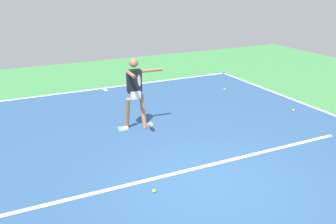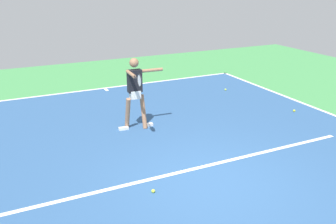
# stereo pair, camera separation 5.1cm
# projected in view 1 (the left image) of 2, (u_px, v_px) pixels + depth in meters

# --- Properties ---
(ground_plane) EXTENTS (22.84, 22.84, 0.00)m
(ground_plane) POSITION_uv_depth(u_px,v_px,m) (212.00, 182.00, 6.85)
(ground_plane) COLOR #428E4C
(court_surface) EXTENTS (9.95, 13.89, 0.00)m
(court_surface) POSITION_uv_depth(u_px,v_px,m) (212.00, 182.00, 6.85)
(court_surface) COLOR #2D5484
(court_surface) RESTS_ON ground_plane
(court_line_baseline_near) EXTENTS (9.95, 0.10, 0.01)m
(court_line_baseline_near) POSITION_uv_depth(u_px,v_px,m) (103.00, 88.00, 12.68)
(court_line_baseline_near) COLOR white
(court_line_baseline_near) RESTS_ON ground_plane
(court_line_service) EXTENTS (7.46, 0.10, 0.01)m
(court_line_service) POSITION_uv_depth(u_px,v_px,m) (196.00, 168.00, 7.34)
(court_line_service) COLOR white
(court_line_service) RESTS_ON ground_plane
(court_line_centre_mark) EXTENTS (0.10, 0.30, 0.01)m
(court_line_centre_mark) POSITION_uv_depth(u_px,v_px,m) (105.00, 90.00, 12.51)
(court_line_centre_mark) COLOR white
(court_line_centre_mark) RESTS_ON ground_plane
(tennis_player) EXTENTS (1.17, 1.23, 1.79)m
(tennis_player) POSITION_uv_depth(u_px,v_px,m) (135.00, 89.00, 8.95)
(tennis_player) COLOR #9E7051
(tennis_player) RESTS_ON ground_plane
(tennis_ball_far_corner) EXTENTS (0.07, 0.07, 0.07)m
(tennis_ball_far_corner) POSITION_uv_depth(u_px,v_px,m) (154.00, 191.00, 6.50)
(tennis_ball_far_corner) COLOR #C6E53D
(tennis_ball_far_corner) RESTS_ON ground_plane
(tennis_ball_near_player) EXTENTS (0.07, 0.07, 0.07)m
(tennis_ball_near_player) POSITION_uv_depth(u_px,v_px,m) (293.00, 110.00, 10.46)
(tennis_ball_near_player) COLOR yellow
(tennis_ball_near_player) RESTS_ON ground_plane
(tennis_ball_by_baseline) EXTENTS (0.07, 0.07, 0.07)m
(tennis_ball_by_baseline) POSITION_uv_depth(u_px,v_px,m) (224.00, 89.00, 12.44)
(tennis_ball_by_baseline) COLOR #C6E53D
(tennis_ball_by_baseline) RESTS_ON ground_plane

